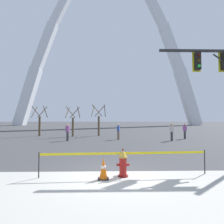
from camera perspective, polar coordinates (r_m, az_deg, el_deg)
ground_plane at (r=7.21m, az=-0.02°, el=-18.73°), size 240.00×240.00×0.00m
fire_hydrant at (r=6.80m, az=3.42°, el=-15.68°), size 0.46×0.48×0.99m
caution_tape_barrier at (r=6.83m, az=4.01°, el=-14.19°), size 6.06×0.40×0.89m
traffic_cone_by_hydrant at (r=6.56m, az=-2.68°, el=-17.18°), size 0.36×0.36×0.73m
monument_arch at (r=61.54m, az=-1.13°, el=18.68°), size 58.46×3.09×54.53m
tree_far_left at (r=23.56m, az=-21.60°, el=-3.11°), size 1.66×1.67×3.57m
tree_left_mid at (r=21.82m, az=-12.08°, el=-3.43°), size 1.61×1.62×3.46m
tree_center_left at (r=22.24m, az=-4.15°, el=-3.12°), size 1.73×1.74×3.75m
pedestrian_walking_left at (r=18.19m, az=2.00°, el=-6.03°), size 0.30×0.39×1.59m
pedestrian_standing_center at (r=17.65m, az=-13.65°, el=-6.09°), size 0.39×0.31×1.59m
pedestrian_walking_right at (r=20.25m, az=21.70°, el=-5.48°), size 0.35×0.39×1.59m
pedestrian_near_trees at (r=18.04m, az=18.08°, el=-5.96°), size 0.31×0.39×1.59m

